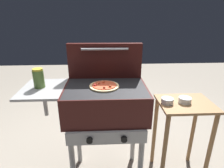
{
  "coord_description": "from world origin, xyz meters",
  "views": [
    {
      "loc": [
        -0.02,
        -1.36,
        1.44
      ],
      "look_at": [
        0.05,
        0.0,
        0.92
      ],
      "focal_mm": 30.14,
      "sensor_mm": 36.0,
      "label": 1
    }
  ],
  "objects_px": {
    "grill": "(104,103)",
    "topping_bowl_far": "(185,100)",
    "sauce_jar": "(39,78)",
    "topping_bowl_near": "(167,101)",
    "pizza_pepperoni": "(104,86)",
    "prep_table": "(182,124)"
  },
  "relations": [
    {
      "from": "pizza_pepperoni",
      "to": "prep_table",
      "type": "bearing_deg",
      "value": 0.67
    },
    {
      "from": "grill",
      "to": "prep_table",
      "type": "xyz_separation_m",
      "value": [
        0.67,
        0.0,
        -0.22
      ]
    },
    {
      "from": "topping_bowl_near",
      "to": "prep_table",
      "type": "bearing_deg",
      "value": 2.23
    },
    {
      "from": "grill",
      "to": "sauce_jar",
      "type": "bearing_deg",
      "value": 177.94
    },
    {
      "from": "sauce_jar",
      "to": "topping_bowl_far",
      "type": "relative_size",
      "value": 1.45
    },
    {
      "from": "topping_bowl_near",
      "to": "grill",
      "type": "bearing_deg",
      "value": 179.8
    },
    {
      "from": "topping_bowl_far",
      "to": "topping_bowl_near",
      "type": "bearing_deg",
      "value": -177.98
    },
    {
      "from": "grill",
      "to": "pizza_pepperoni",
      "type": "height_order",
      "value": "pizza_pepperoni"
    },
    {
      "from": "pizza_pepperoni",
      "to": "topping_bowl_near",
      "type": "xyz_separation_m",
      "value": [
        0.51,
        0.0,
        -0.14
      ]
    },
    {
      "from": "pizza_pepperoni",
      "to": "topping_bowl_near",
      "type": "height_order",
      "value": "pizza_pepperoni"
    },
    {
      "from": "topping_bowl_far",
      "to": "prep_table",
      "type": "bearing_deg",
      "value": 4.95
    },
    {
      "from": "grill",
      "to": "topping_bowl_far",
      "type": "bearing_deg",
      "value": 0.29
    },
    {
      "from": "grill",
      "to": "topping_bowl_far",
      "type": "height_order",
      "value": "grill"
    },
    {
      "from": "topping_bowl_near",
      "to": "pizza_pepperoni",
      "type": "bearing_deg",
      "value": -179.81
    },
    {
      "from": "pizza_pepperoni",
      "to": "sauce_jar",
      "type": "distance_m",
      "value": 0.5
    },
    {
      "from": "sauce_jar",
      "to": "topping_bowl_near",
      "type": "distance_m",
      "value": 1.03
    },
    {
      "from": "pizza_pepperoni",
      "to": "sauce_jar",
      "type": "relative_size",
      "value": 1.55
    },
    {
      "from": "topping_bowl_near",
      "to": "topping_bowl_far",
      "type": "relative_size",
      "value": 0.96
    },
    {
      "from": "prep_table",
      "to": "topping_bowl_far",
      "type": "distance_m",
      "value": 0.23
    },
    {
      "from": "grill",
      "to": "topping_bowl_near",
      "type": "xyz_separation_m",
      "value": [
        0.51,
        -0.0,
        0.01
      ]
    },
    {
      "from": "prep_table",
      "to": "sauce_jar",
      "type": "bearing_deg",
      "value": 179.34
    },
    {
      "from": "grill",
      "to": "prep_table",
      "type": "height_order",
      "value": "grill"
    }
  ]
}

